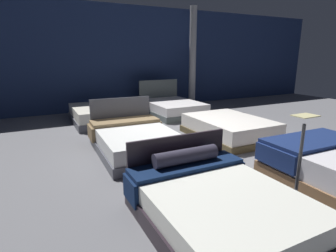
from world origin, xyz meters
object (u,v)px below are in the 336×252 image
(bed_0, at_px, (216,205))
(support_pillar, at_px, (193,58))
(price_sign, at_px, (298,172))
(bed_2, at_px, (135,140))
(bed_5, at_px, (172,108))
(bed_3, at_px, (229,128))
(bed_4, at_px, (101,114))

(bed_0, height_order, support_pillar, support_pillar)
(price_sign, xyz_separation_m, support_pillar, (2.53, 6.58, 1.29))
(bed_0, distance_m, support_pillar, 7.57)
(bed_2, bearing_deg, support_pillar, 48.07)
(bed_5, bearing_deg, bed_3, -90.66)
(bed_2, height_order, support_pillar, support_pillar)
(bed_3, bearing_deg, bed_2, 178.76)
(price_sign, bearing_deg, bed_5, 78.09)
(price_sign, bearing_deg, support_pillar, 69.01)
(bed_0, xyz_separation_m, bed_3, (2.30, 2.63, -0.01))
(bed_3, bearing_deg, price_sign, -112.93)
(bed_2, height_order, bed_4, bed_2)
(bed_2, distance_m, bed_3, 2.27)
(bed_0, xyz_separation_m, bed_5, (2.30, 5.45, -0.01))
(bed_0, distance_m, price_sign, 1.15)
(bed_2, bearing_deg, bed_4, 92.29)
(bed_3, bearing_deg, bed_5, 90.42)
(bed_4, bearing_deg, bed_3, -50.55)
(bed_5, bearing_deg, support_pillar, 35.96)
(bed_3, xyz_separation_m, price_sign, (-1.18, -2.76, 0.24))
(bed_4, distance_m, price_sign, 5.68)
(bed_4, height_order, price_sign, price_sign)
(bed_3, distance_m, bed_5, 2.82)
(bed_4, height_order, bed_5, bed_5)
(bed_4, xyz_separation_m, price_sign, (1.11, -5.57, 0.23))
(price_sign, height_order, support_pillar, support_pillar)
(bed_3, relative_size, bed_5, 0.96)
(support_pillar, bearing_deg, bed_2, -133.82)
(bed_5, distance_m, price_sign, 5.70)
(bed_0, relative_size, bed_3, 0.96)
(bed_0, relative_size, bed_2, 0.91)
(bed_5, bearing_deg, price_sign, -102.70)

